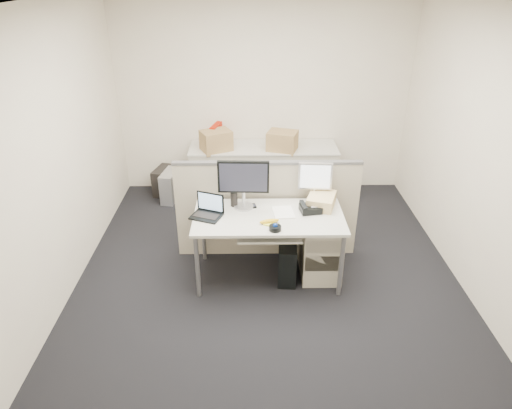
{
  "coord_description": "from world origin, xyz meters",
  "views": [
    {
      "loc": [
        -0.18,
        -3.97,
        2.94
      ],
      "look_at": [
        -0.12,
        0.15,
        0.78
      ],
      "focal_mm": 32.0,
      "sensor_mm": 36.0,
      "label": 1
    }
  ],
  "objects_px": {
    "laptop": "(206,207)",
    "desk_phone": "(311,209)",
    "desk": "(269,221)",
    "monitor_main": "(244,185)"
  },
  "relations": [
    {
      "from": "desk",
      "to": "laptop",
      "type": "height_order",
      "value": "laptop"
    },
    {
      "from": "laptop",
      "to": "monitor_main",
      "type": "bearing_deg",
      "value": 49.77
    },
    {
      "from": "desk",
      "to": "desk_phone",
      "type": "distance_m",
      "value": 0.45
    },
    {
      "from": "desk",
      "to": "laptop",
      "type": "xyz_separation_m",
      "value": [
        -0.62,
        -0.02,
        0.17
      ]
    },
    {
      "from": "desk",
      "to": "monitor_main",
      "type": "height_order",
      "value": "monitor_main"
    },
    {
      "from": "desk",
      "to": "desk_phone",
      "type": "height_order",
      "value": "desk_phone"
    },
    {
      "from": "laptop",
      "to": "desk_phone",
      "type": "xyz_separation_m",
      "value": [
        1.05,
        0.1,
        -0.08
      ]
    },
    {
      "from": "laptop",
      "to": "desk_phone",
      "type": "height_order",
      "value": "laptop"
    },
    {
      "from": "laptop",
      "to": "desk_phone",
      "type": "relative_size",
      "value": 1.41
    },
    {
      "from": "monitor_main",
      "to": "desk_phone",
      "type": "distance_m",
      "value": 0.72
    }
  ]
}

